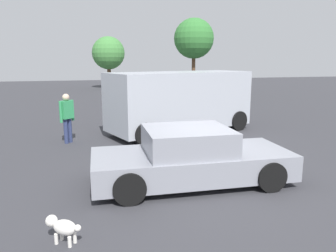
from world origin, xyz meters
TOP-DOWN VIEW (x-y plane):
  - ground_plane at (0.00, 0.00)m, footprint 80.00×80.00m
  - sedan_foreground at (-0.27, 0.06)m, footprint 4.41×2.05m
  - dog at (-2.90, -1.76)m, footprint 0.52×0.43m
  - van_white at (1.04, 5.06)m, footprint 5.74×3.62m
  - pedestrian at (-3.00, 4.51)m, footprint 0.46×0.45m
  - tree_back_left at (6.19, 18.09)m, footprint 3.09×3.09m
  - tree_back_center at (0.27, 25.78)m, footprint 3.12×3.12m

SIDE VIEW (x-z plane):
  - ground_plane at x=0.00m, z-range 0.00..0.00m
  - dog at x=-2.90m, z-range 0.06..0.47m
  - sedan_foreground at x=-0.27m, z-range -0.05..1.20m
  - pedestrian at x=-3.00m, z-range 0.15..1.78m
  - van_white at x=1.04m, z-range 0.09..2.36m
  - tree_back_center at x=0.27m, z-range 0.89..5.83m
  - tree_back_left at x=6.19m, z-range 1.38..7.28m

